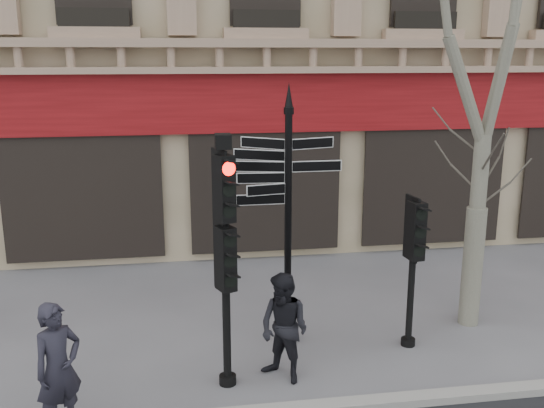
{
  "coord_description": "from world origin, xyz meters",
  "views": [
    {
      "loc": [
        -1.92,
        -8.36,
        4.61
      ],
      "look_at": [
        -0.52,
        0.6,
        2.37
      ],
      "focal_mm": 40.0,
      "sensor_mm": 36.0,
      "label": 1
    }
  ],
  "objects_px": {
    "pedestrian_a": "(58,369)",
    "traffic_signal_secondary": "(414,246)",
    "fingerpost": "(288,173)",
    "pedestrian_b": "(284,328)",
    "traffic_signal_main": "(225,232)"
  },
  "relations": [
    {
      "from": "fingerpost",
      "to": "pedestrian_a",
      "type": "height_order",
      "value": "fingerpost"
    },
    {
      "from": "pedestrian_b",
      "to": "traffic_signal_main",
      "type": "bearing_deg",
      "value": -133.52
    },
    {
      "from": "fingerpost",
      "to": "traffic_signal_secondary",
      "type": "height_order",
      "value": "fingerpost"
    },
    {
      "from": "traffic_signal_main",
      "to": "pedestrian_a",
      "type": "bearing_deg",
      "value": 177.67
    },
    {
      "from": "pedestrian_a",
      "to": "pedestrian_b",
      "type": "relative_size",
      "value": 1.06
    },
    {
      "from": "pedestrian_a",
      "to": "traffic_signal_secondary",
      "type": "bearing_deg",
      "value": -24.51
    },
    {
      "from": "traffic_signal_main",
      "to": "pedestrian_b",
      "type": "relative_size",
      "value": 2.23
    },
    {
      "from": "pedestrian_a",
      "to": "fingerpost",
      "type": "bearing_deg",
      "value": -9.53
    },
    {
      "from": "fingerpost",
      "to": "traffic_signal_main",
      "type": "height_order",
      "value": "fingerpost"
    },
    {
      "from": "fingerpost",
      "to": "pedestrian_b",
      "type": "xyz_separation_m",
      "value": [
        -0.27,
        -1.19,
        -2.02
      ]
    },
    {
      "from": "fingerpost",
      "to": "pedestrian_b",
      "type": "bearing_deg",
      "value": -93.19
    },
    {
      "from": "fingerpost",
      "to": "pedestrian_a",
      "type": "distance_m",
      "value": 4.28
    },
    {
      "from": "traffic_signal_main",
      "to": "traffic_signal_secondary",
      "type": "height_order",
      "value": "traffic_signal_main"
    },
    {
      "from": "traffic_signal_secondary",
      "to": "traffic_signal_main",
      "type": "bearing_deg",
      "value": -173.61
    },
    {
      "from": "fingerpost",
      "to": "traffic_signal_secondary",
      "type": "distance_m",
      "value": 2.28
    }
  ]
}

